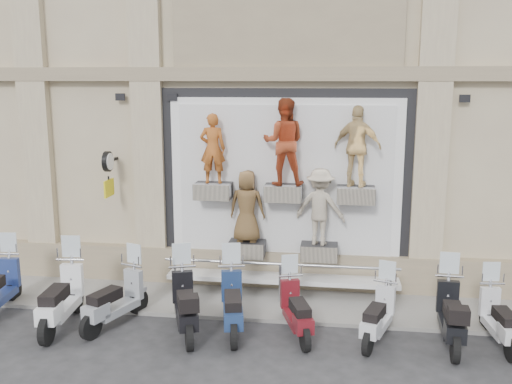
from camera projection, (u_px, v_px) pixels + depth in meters
The scene contains 14 objects.
ground at pixel (269, 347), 10.28m from camera, with size 90.00×90.00×0.00m, color #29292C.
sidewalk at pixel (280, 301), 12.31m from camera, with size 16.00×2.20×0.08m, color gray.
building at pixel (299, 33), 15.91m from camera, with size 14.00×8.60×12.00m, color #C0B18C, non-canonical shape.
shop_vitrine at pixel (289, 187), 12.45m from camera, with size 5.60×0.86×4.30m.
guard_rail at pixel (280, 284), 12.13m from camera, with size 5.06×0.10×0.93m, color #9EA0A5, non-canonical shape.
clock_sign_bracket at pixel (108, 168), 12.66m from camera, with size 0.10×0.80×1.02m.
scooter_b at pixel (60, 287), 10.92m from camera, with size 0.60×2.05×1.66m, color white, non-canonical shape.
scooter_c at pixel (115, 289), 11.01m from camera, with size 0.54×1.86×1.51m, color gray, non-canonical shape.
scooter_d at pixel (185, 293), 10.68m from camera, with size 0.57×1.96×1.59m, color black, non-canonical shape.
scooter_e at pixel (232, 293), 10.73m from camera, with size 0.57×1.94×1.58m, color navy, non-canonical shape.
scooter_f at pixel (297, 300), 10.58m from camera, with size 0.51×1.74×1.41m, color #5A0F16, non-canonical shape.
scooter_g at pixel (378, 306), 10.37m from camera, with size 0.50×1.70×1.38m, color silver, non-canonical shape.
scooter_h at pixel (452, 304), 10.23m from camera, with size 0.56×1.91×1.55m, color black, non-canonical shape.
scooter_i at pixel (500, 309), 10.22m from camera, with size 0.50×1.71×1.39m, color silver, non-canonical shape.
Camera 1 is at (1.10, -9.48, 4.74)m, focal length 40.00 mm.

